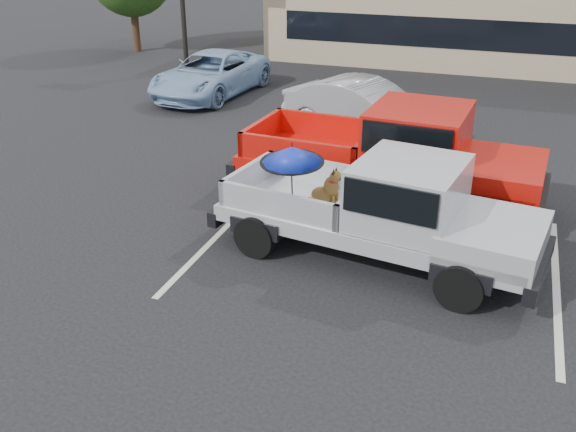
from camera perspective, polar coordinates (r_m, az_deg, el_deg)
name	(u,v)px	position (r m, az deg, el deg)	size (l,w,h in m)	color
ground	(347,318)	(9.81, 5.24, -9.01)	(90.00, 90.00, 0.00)	black
stripe_left	(221,232)	(12.33, -5.94, -1.40)	(0.12, 5.00, 0.01)	silver
stripe_right	(556,287)	(11.39, 22.74, -5.82)	(0.12, 5.00, 0.01)	silver
silver_pickup	(393,207)	(10.92, 9.34, 0.83)	(5.92, 2.79, 2.06)	black
red_pickup	(407,152)	(13.25, 10.55, 5.60)	(6.48, 2.69, 2.09)	black
silver_sedan	(365,109)	(17.60, 6.84, 9.42)	(1.59, 4.56, 1.50)	#A4A6AB
blue_suv	(211,74)	(21.88, -6.89, 12.41)	(2.32, 5.02, 1.40)	#91B2D9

